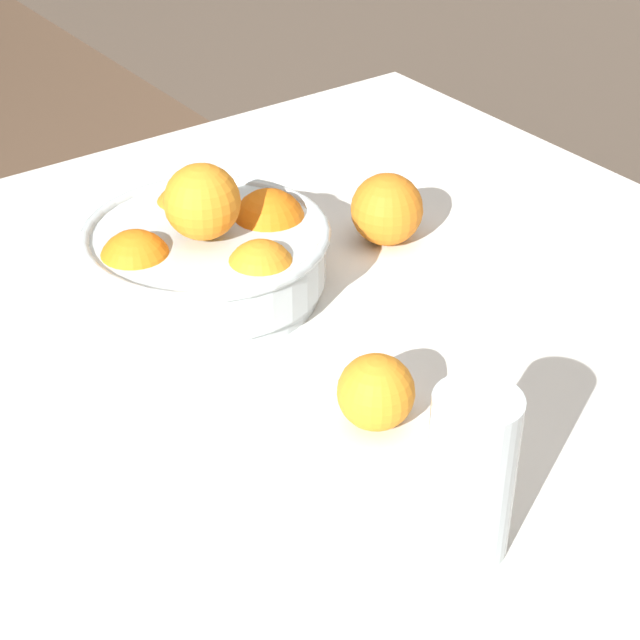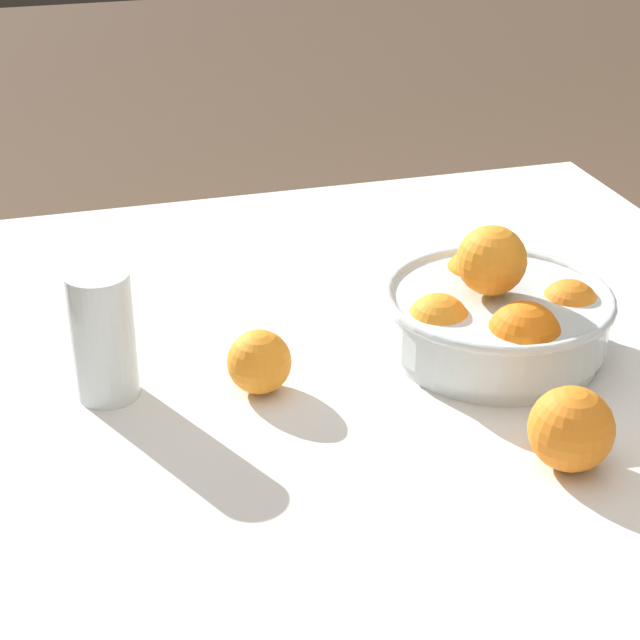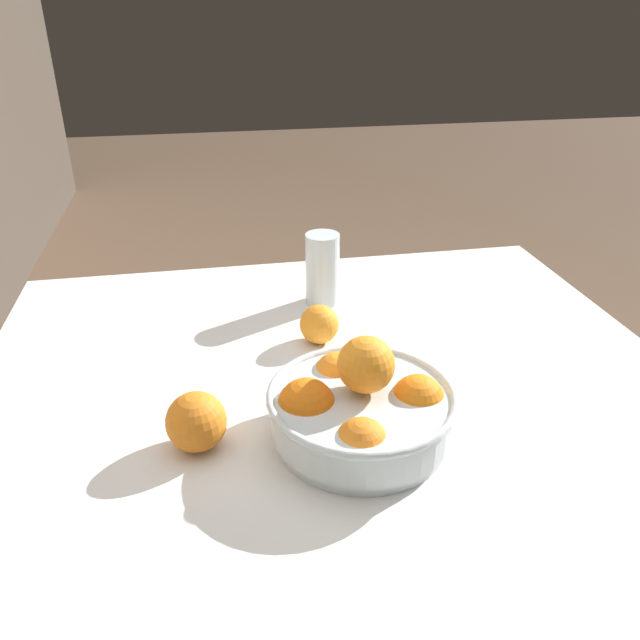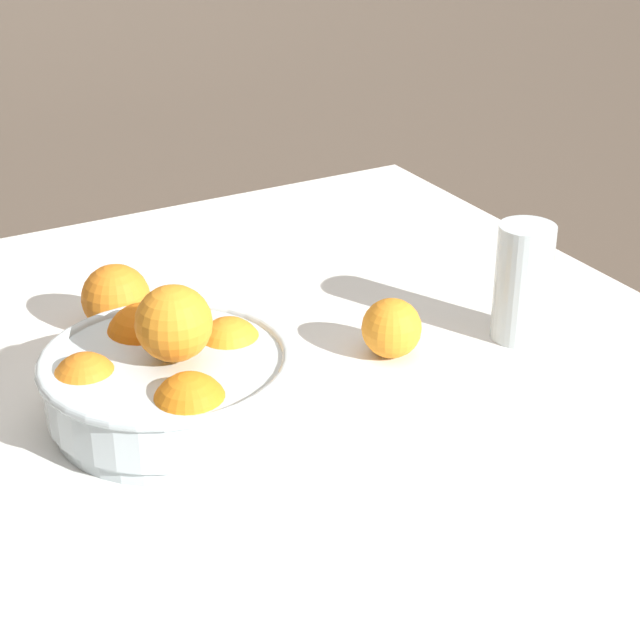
# 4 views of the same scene
# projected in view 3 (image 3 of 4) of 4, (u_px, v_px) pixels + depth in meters

# --- Properties ---
(dining_table) EXTENTS (1.06, 1.15, 0.76)m
(dining_table) POSITION_uv_depth(u_px,v_px,m) (336.00, 427.00, 1.03)
(dining_table) COLOR white
(dining_table) RESTS_ON ground_plane
(fruit_bowl) EXTENTS (0.26, 0.26, 0.15)m
(fruit_bowl) POSITION_uv_depth(u_px,v_px,m) (360.00, 408.00, 0.86)
(fruit_bowl) COLOR silver
(fruit_bowl) RESTS_ON dining_table
(juice_glass) EXTENTS (0.07, 0.07, 0.14)m
(juice_glass) POSITION_uv_depth(u_px,v_px,m) (322.00, 272.00, 1.24)
(juice_glass) COLOR #F4A314
(juice_glass) RESTS_ON dining_table
(orange_loose_near_bowl) EXTENTS (0.08, 0.08, 0.08)m
(orange_loose_near_bowl) POSITION_uv_depth(u_px,v_px,m) (196.00, 422.00, 0.85)
(orange_loose_near_bowl) COLOR orange
(orange_loose_near_bowl) RESTS_ON dining_table
(orange_loose_front) EXTENTS (0.07, 0.07, 0.07)m
(orange_loose_front) POSITION_uv_depth(u_px,v_px,m) (321.00, 324.00, 1.11)
(orange_loose_front) COLOR orange
(orange_loose_front) RESTS_ON dining_table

